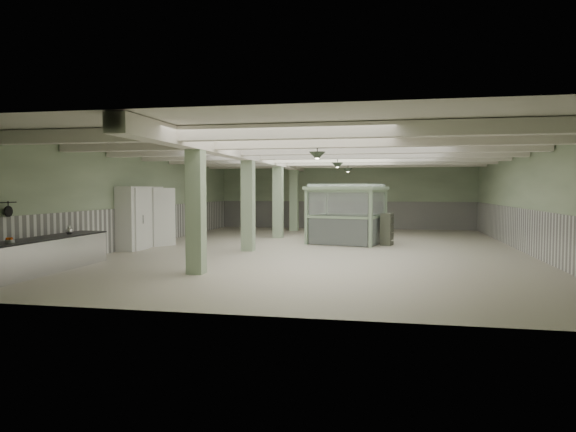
% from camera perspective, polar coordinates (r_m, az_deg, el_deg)
% --- Properties ---
extents(floor, '(20.00, 20.00, 0.00)m').
position_cam_1_polar(floor, '(18.72, 3.80, -3.69)').
color(floor, beige).
rests_on(floor, ground).
extents(ceiling, '(14.00, 20.00, 0.02)m').
position_cam_1_polar(ceiling, '(18.65, 3.84, 7.36)').
color(ceiling, white).
rests_on(ceiling, wall_back).
extents(wall_back, '(14.00, 0.02, 3.60)m').
position_cam_1_polar(wall_back, '(28.54, 6.36, 2.22)').
color(wall_back, '#A9BE98').
rests_on(wall_back, floor).
extents(wall_front, '(14.00, 0.02, 3.60)m').
position_cam_1_polar(wall_front, '(8.77, -4.46, 0.52)').
color(wall_front, '#A9BE98').
rests_on(wall_front, floor).
extents(wall_left, '(0.02, 20.00, 3.60)m').
position_cam_1_polar(wall_left, '(20.68, -15.81, 1.84)').
color(wall_left, '#A9BE98').
rests_on(wall_left, floor).
extents(wall_right, '(0.02, 20.00, 3.60)m').
position_cam_1_polar(wall_right, '(19.03, 25.23, 1.57)').
color(wall_right, '#A9BE98').
rests_on(wall_right, floor).
extents(wainscot_left, '(0.05, 19.90, 1.50)m').
position_cam_1_polar(wainscot_left, '(20.72, -15.71, -1.07)').
color(wainscot_left, white).
rests_on(wainscot_left, floor).
extents(wainscot_right, '(0.05, 19.90, 1.50)m').
position_cam_1_polar(wainscot_right, '(19.07, 25.09, -1.58)').
color(wainscot_right, white).
rests_on(wainscot_right, floor).
extents(wainscot_back, '(13.90, 0.05, 1.50)m').
position_cam_1_polar(wainscot_back, '(28.55, 6.34, 0.11)').
color(wainscot_back, white).
rests_on(wainscot_back, floor).
extents(girder, '(0.45, 19.90, 0.40)m').
position_cam_1_polar(girder, '(19.11, -3.67, 6.60)').
color(girder, white).
rests_on(girder, ceiling).
extents(beam_a, '(13.90, 0.35, 0.32)m').
position_cam_1_polar(beam_a, '(11.26, -1.04, 9.33)').
color(beam_a, white).
rests_on(beam_a, ceiling).
extents(beam_b, '(13.90, 0.35, 0.32)m').
position_cam_1_polar(beam_b, '(13.71, 1.17, 8.19)').
color(beam_b, white).
rests_on(beam_b, ceiling).
extents(beam_c, '(13.90, 0.35, 0.32)m').
position_cam_1_polar(beam_c, '(16.17, 2.71, 7.40)').
color(beam_c, white).
rests_on(beam_c, ceiling).
extents(beam_d, '(13.90, 0.35, 0.32)m').
position_cam_1_polar(beam_d, '(18.64, 3.84, 6.81)').
color(beam_d, white).
rests_on(beam_d, ceiling).
extents(beam_e, '(13.90, 0.35, 0.32)m').
position_cam_1_polar(beam_e, '(21.11, 4.70, 6.36)').
color(beam_e, white).
rests_on(beam_e, ceiling).
extents(beam_f, '(13.90, 0.35, 0.32)m').
position_cam_1_polar(beam_f, '(23.60, 5.37, 6.00)').
color(beam_f, white).
rests_on(beam_f, ceiling).
extents(beam_g, '(13.90, 0.35, 0.32)m').
position_cam_1_polar(beam_g, '(26.08, 5.92, 5.71)').
color(beam_g, white).
rests_on(beam_g, ceiling).
extents(column_a, '(0.42, 0.42, 3.60)m').
position_cam_1_polar(column_a, '(13.36, -10.21, 1.33)').
color(column_a, '#9DB693').
rests_on(column_a, floor).
extents(column_b, '(0.42, 0.42, 3.60)m').
position_cam_1_polar(column_b, '(18.11, -4.46, 1.79)').
color(column_b, '#9DB693').
rests_on(column_b, floor).
extents(column_c, '(0.42, 0.42, 3.60)m').
position_cam_1_polar(column_c, '(22.97, -1.12, 2.05)').
color(column_c, '#9DB693').
rests_on(column_c, floor).
extents(column_d, '(0.42, 0.42, 3.60)m').
position_cam_1_polar(column_d, '(26.89, 0.68, 2.19)').
color(column_d, '#9DB693').
rests_on(column_d, floor).
extents(pendant_front, '(0.44, 0.44, 0.22)m').
position_cam_1_polar(pendant_front, '(13.60, 3.26, 6.67)').
color(pendant_front, '#344231').
rests_on(pendant_front, ceiling).
extents(pendant_mid, '(0.44, 0.44, 0.22)m').
position_cam_1_polar(pendant_mid, '(19.06, 5.52, 5.61)').
color(pendant_mid, '#344231').
rests_on(pendant_mid, ceiling).
extents(pendant_back, '(0.44, 0.44, 0.22)m').
position_cam_1_polar(pendant_back, '(24.03, 6.68, 5.06)').
color(pendant_back, '#344231').
rests_on(pendant_back, ceiling).
extents(prep_counter, '(0.96, 5.52, 0.91)m').
position_cam_1_polar(prep_counter, '(14.59, -26.63, -4.08)').
color(prep_counter, silver).
rests_on(prep_counter, floor).
extents(pitcher_far, '(0.22, 0.24, 0.26)m').
position_cam_1_polar(pitcher_far, '(15.54, -23.15, -1.48)').
color(pitcher_far, silver).
rests_on(pitcher_far, prep_counter).
extents(orange_bowl, '(0.25, 0.25, 0.08)m').
position_cam_1_polar(orange_bowl, '(13.77, -28.50, -2.53)').
color(orange_bowl, '#B2B2B7').
rests_on(orange_bowl, prep_counter).
extents(skillet_far, '(0.04, 0.27, 0.27)m').
position_cam_1_polar(skillet_far, '(14.44, -28.64, 0.45)').
color(skillet_far, black).
rests_on(skillet_far, hook_rail).
extents(walkin_cooler, '(1.07, 2.57, 2.35)m').
position_cam_1_polar(walkin_cooler, '(19.73, -15.99, -0.03)').
color(walkin_cooler, white).
rests_on(walkin_cooler, floor).
extents(guard_booth, '(3.34, 3.03, 2.39)m').
position_cam_1_polar(guard_booth, '(20.71, 6.54, 1.36)').
color(guard_booth, '#8FA987').
rests_on(guard_booth, floor).
extents(filing_cabinet, '(0.53, 0.66, 1.25)m').
position_cam_1_polar(filing_cabinet, '(20.28, 10.93, -1.45)').
color(filing_cabinet, '#4F5245').
rests_on(filing_cabinet, floor).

